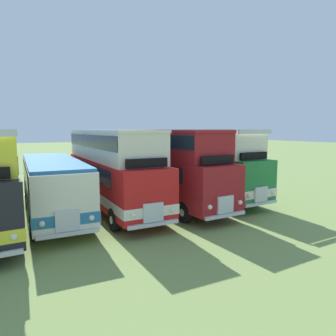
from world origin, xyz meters
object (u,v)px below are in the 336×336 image
bus_third_in_row (53,183)px  bus_sixth_in_row (202,162)px  bus_fourth_in_row (111,166)px  bus_fifth_in_row (164,163)px

bus_third_in_row → bus_sixth_in_row: size_ratio=0.96×
bus_third_in_row → bus_fourth_in_row: size_ratio=0.92×
bus_fourth_in_row → bus_fifth_in_row: same height
bus_third_in_row → bus_fifth_in_row: bus_fifth_in_row is taller
bus_third_in_row → bus_sixth_in_row: (9.61, 0.49, 0.61)m
bus_fifth_in_row → bus_sixth_in_row: size_ratio=1.07×
bus_fourth_in_row → bus_sixth_in_row: 6.42m
bus_fourth_in_row → bus_fifth_in_row: (3.20, -0.24, 0.00)m
bus_fifth_in_row → bus_third_in_row: bearing=178.8°
bus_fourth_in_row → bus_third_in_row: bearing=-178.2°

